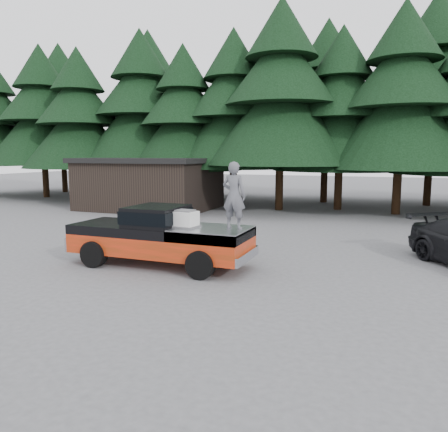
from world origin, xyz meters
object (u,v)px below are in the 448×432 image
(utility_building, at_px, (150,183))
(pickup_truck, at_px, (160,245))
(air_compressor, at_px, (185,220))
(man_on_bed, at_px, (234,195))

(utility_building, bearing_deg, pickup_truck, -57.96)
(air_compressor, relative_size, utility_building, 0.08)
(air_compressor, bearing_deg, pickup_truck, 174.75)
(air_compressor, height_order, man_on_bed, man_on_bed)
(man_on_bed, xyz_separation_m, utility_building, (-10.41, 12.56, -0.67))
(man_on_bed, bearing_deg, utility_building, -45.72)
(pickup_truck, relative_size, air_compressor, 8.66)
(pickup_truck, xyz_separation_m, utility_building, (-7.95, 12.70, 1.00))
(pickup_truck, height_order, utility_building, utility_building)
(air_compressor, distance_m, man_on_bed, 1.68)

